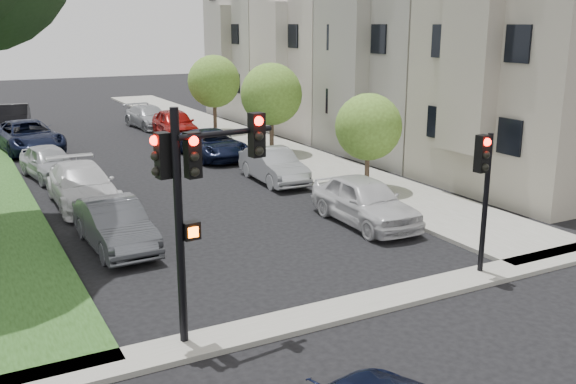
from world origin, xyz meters
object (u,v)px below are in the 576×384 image
traffic_signal_secondary (484,178)px  car_parked_5 (115,225)px  car_parked_4 (149,117)px  traffic_signal_main (196,184)px  car_parked_9 (14,118)px  car_parked_1 (274,166)px  car_parked_3 (175,124)px  small_tree_b (271,94)px  car_parked_0 (365,201)px  car_parked_2 (212,144)px  car_parked_8 (28,136)px  car_parked_7 (49,162)px  small_tree_c (214,82)px  small_tree_a (368,127)px  car_parked_6 (82,185)px

traffic_signal_secondary → car_parked_5: traffic_signal_secondary is taller
traffic_signal_secondary → car_parked_4: bearing=90.9°
traffic_signal_main → car_parked_9: 29.35m
car_parked_1 → car_parked_3: car_parked_3 is taller
traffic_signal_main → car_parked_1: size_ratio=1.15×
car_parked_9 → small_tree_b: bearing=-43.5°
car_parked_0 → small_tree_b: bearing=79.5°
car_parked_4 → car_parked_3: bearing=-92.3°
car_parked_2 → car_parked_4: (-0.03, 10.24, 0.00)m
small_tree_b → traffic_signal_secondary: size_ratio=1.21×
small_tree_b → traffic_signal_secondary: small_tree_b is taller
car_parked_3 → car_parked_8: (-7.63, -0.35, -0.02)m
car_parked_7 → small_tree_c: bearing=27.2°
small_tree_c → car_parked_9: (-10.17, 5.98, -2.17)m
small_tree_a → car_parked_8: size_ratio=0.67×
small_tree_b → car_parked_6: bearing=-153.8°
small_tree_c → traffic_signal_secondary: small_tree_c is taller
small_tree_b → car_parked_1: 5.87m
traffic_signal_main → traffic_signal_secondary: (7.28, -0.04, -0.72)m
traffic_signal_main → car_parked_2: size_ratio=0.98×
small_tree_a → traffic_signal_secondary: small_tree_a is taller
car_parked_2 → car_parked_4: size_ratio=1.04×
car_parked_3 → car_parked_8: size_ratio=0.84×
car_parked_2 → car_parked_5: size_ratio=1.16×
small_tree_c → car_parked_4: small_tree_c is taller
small_tree_a → car_parked_5: size_ratio=0.89×
car_parked_1 → small_tree_c: bearing=81.2°
traffic_signal_secondary → car_parked_0: traffic_signal_secondary is taller
small_tree_b → car_parked_6: size_ratio=0.89×
traffic_signal_secondary → car_parked_9: (-7.82, 29.28, -1.73)m
car_parked_8 → small_tree_a: bearing=-62.2°
car_parked_8 → small_tree_b: bearing=-39.8°
car_parked_1 → car_parked_4: (-0.43, 15.82, -0.00)m
car_parked_1 → car_parked_7: 9.15m
car_parked_5 → small_tree_b: bearing=42.5°
small_tree_c → car_parked_0: (-2.35, -18.40, -2.20)m
car_parked_7 → car_parked_9: size_ratio=0.84×
car_parked_3 → car_parked_7: size_ratio=1.16×
traffic_signal_main → traffic_signal_secondary: traffic_signal_main is taller
small_tree_a → car_parked_1: (-2.37, 3.03, -1.79)m
car_parked_3 → traffic_signal_secondary: bearing=-84.9°
car_parked_0 → car_parked_9: (-7.82, 24.38, 0.03)m
small_tree_a → small_tree_b: bearing=90.0°
traffic_signal_secondary → car_parked_8: bearing=109.2°
small_tree_c → car_parked_6: bearing=-129.0°
car_parked_9 → car_parked_2: bearing=-50.5°
traffic_signal_main → car_parked_6: (-0.10, 11.23, -2.52)m
small_tree_b → traffic_signal_secondary: 16.24m
traffic_signal_secondary → car_parked_5: (-7.45, 6.33, -1.83)m
small_tree_a → car_parked_0: 4.36m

